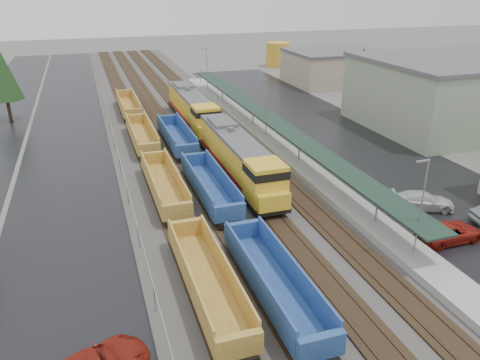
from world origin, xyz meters
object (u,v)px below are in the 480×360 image
at_px(well_string_yellow, 182,224).
at_px(parked_car_east_b, 450,232).
at_px(storage_tank, 278,55).
at_px(locomotive_trail, 193,108).
at_px(well_string_blue, 274,283).
at_px(parked_car_east_c, 423,201).
at_px(locomotive_lead, 239,158).

relative_size(well_string_yellow, parked_car_east_b, 17.63).
distance_m(well_string_yellow, storage_tank, 83.08).
xyz_separation_m(locomotive_trail, well_string_blue, (-4.00, -40.31, -1.32)).
height_order(well_string_blue, parked_car_east_b, well_string_blue).
xyz_separation_m(parked_car_east_b, parked_car_east_c, (1.66, 5.37, 0.05)).
relative_size(locomotive_trail, storage_tank, 3.72).
xyz_separation_m(well_string_blue, parked_car_east_c, (17.67, 7.84, -0.40)).
relative_size(locomotive_trail, parked_car_east_c, 3.81).
relative_size(storage_tank, parked_car_east_c, 1.02).
bearing_deg(parked_car_east_b, parked_car_east_c, -18.12).
xyz_separation_m(well_string_blue, storage_tank, (34.76, 83.20, 1.62)).
height_order(locomotive_trail, well_string_blue, locomotive_trail).
distance_m(well_string_blue, parked_car_east_c, 19.34).
xyz_separation_m(well_string_yellow, parked_car_east_c, (21.67, -1.90, -0.37)).
xyz_separation_m(locomotive_lead, well_string_blue, (-4.00, -19.31, -1.32)).
xyz_separation_m(locomotive_lead, parked_car_east_c, (13.67, -11.47, -1.71)).
bearing_deg(locomotive_trail, well_string_yellow, -104.67).
distance_m(locomotive_trail, well_string_yellow, 31.63).
xyz_separation_m(well_string_yellow, well_string_blue, (4.00, -9.74, 0.02)).
relative_size(locomotive_trail, parked_car_east_b, 3.87).
bearing_deg(storage_tank, well_string_blue, -112.67).
height_order(well_string_yellow, parked_car_east_b, well_string_yellow).
bearing_deg(well_string_yellow, locomotive_trail, 75.33).
height_order(locomotive_lead, well_string_blue, locomotive_lead).
xyz_separation_m(storage_tank, parked_car_east_b, (-18.74, -80.73, -2.06)).
bearing_deg(parked_car_east_b, well_string_yellow, 69.11).
bearing_deg(parked_car_east_c, locomotive_lead, 72.71).
relative_size(locomotive_trail, well_string_yellow, 0.22).
bearing_deg(well_string_blue, storage_tank, 67.33).
distance_m(well_string_yellow, parked_car_east_b, 21.30).
distance_m(well_string_yellow, well_string_blue, 10.53).
xyz_separation_m(locomotive_trail, parked_car_east_b, (12.01, -37.84, -1.76)).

